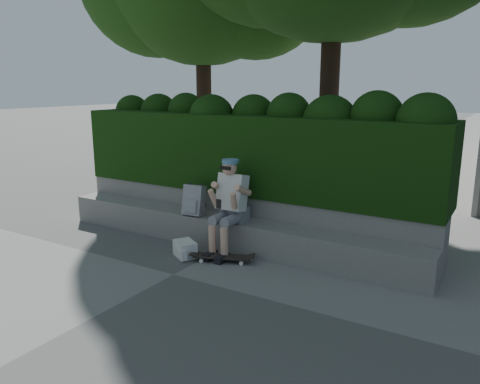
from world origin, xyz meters
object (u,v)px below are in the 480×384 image
Objects in this scene: person at (230,203)px; backpack_plaid at (194,200)px; skateboard at (222,257)px; backpack_ground at (185,249)px.

person is 0.71m from backpack_plaid.
skateboard is 0.58m from backpack_ground.
person is at bearing 77.19° from backpack_ground.
person reaches higher than backpack_plaid.
person is 1.69× the size of skateboard.
backpack_plaid is (-0.70, 0.08, -0.07)m from person.
person is 2.98× the size of backpack_plaid.
backpack_ground is at bearing -134.32° from person.
person is at bearing 83.76° from skateboard.
backpack_plaid is at bearing 129.07° from skateboard.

